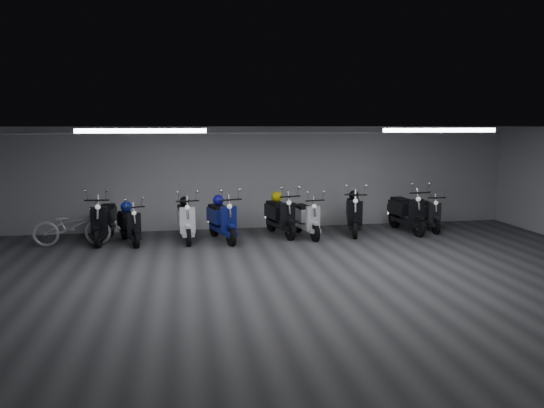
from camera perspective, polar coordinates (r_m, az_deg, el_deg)
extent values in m
cube|color=#353437|center=(9.79, 4.02, -8.29)|extent=(14.00, 10.00, 0.01)
cube|color=gray|center=(9.36, 4.21, 8.38)|extent=(14.00, 10.00, 0.01)
cube|color=#A3A3A6|center=(14.35, -0.63, 2.92)|extent=(14.00, 0.01, 2.80)
cube|color=#A3A3A6|center=(4.88, 18.34, -9.16)|extent=(14.00, 0.01, 2.80)
cube|color=white|center=(10.12, -14.11, 7.81)|extent=(2.40, 0.18, 0.08)
cube|color=white|center=(11.37, 17.94, 7.72)|extent=(2.40, 0.18, 0.08)
cylinder|color=white|center=(14.19, -0.58, 7.79)|extent=(13.60, 0.05, 0.05)
imported|color=silver|center=(13.17, -21.15, -1.85)|extent=(1.78, 0.65, 1.14)
sphere|color=yellow|center=(13.54, 0.49, 0.80)|extent=(0.28, 0.28, 0.28)
sphere|color=#100D96|center=(13.00, -5.92, 0.43)|extent=(0.27, 0.27, 0.27)
sphere|color=black|center=(13.97, 8.96, 0.96)|extent=(0.26, 0.26, 0.26)
sphere|color=navy|center=(13.09, -15.72, -0.28)|extent=(0.27, 0.27, 0.27)
sphere|color=black|center=(13.12, -9.61, 0.29)|extent=(0.25, 0.25, 0.25)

